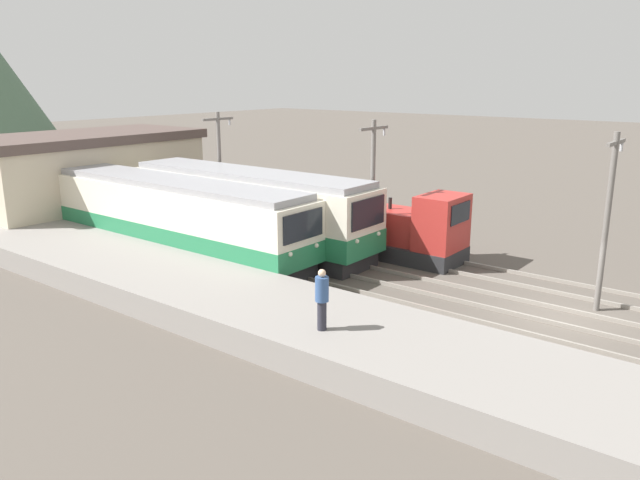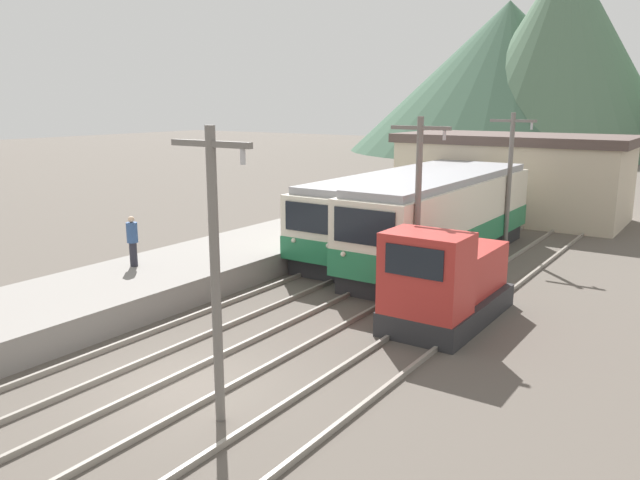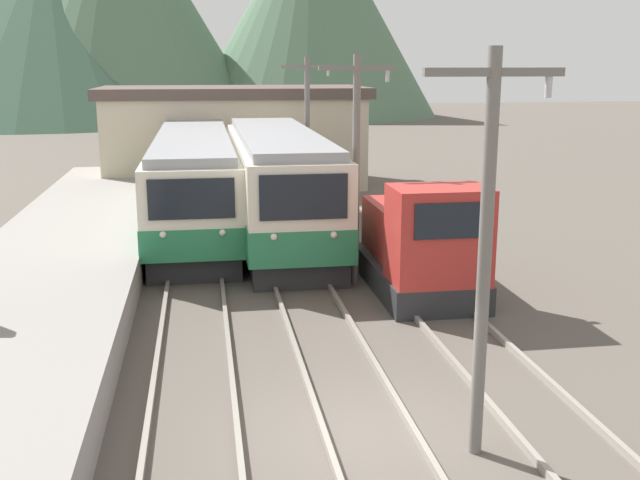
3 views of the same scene
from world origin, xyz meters
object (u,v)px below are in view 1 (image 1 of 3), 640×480
object	(u,v)px
catenary_mast_far	(220,167)
catenary_mast_near	(607,215)
commuter_train_center	(248,212)
catenary_mast_mid	(373,186)
shunting_locomotive	(411,232)
person_on_platform	(322,297)
commuter_train_left	(175,220)

from	to	relation	value
catenary_mast_far	catenary_mast_near	bearing A→B (deg)	-90.00
commuter_train_center	catenary_mast_mid	world-z (taller)	catenary_mast_mid
catenary_mast_near	shunting_locomotive	bearing A→B (deg)	79.64
commuter_train_center	person_on_platform	distance (m)	12.33
commuter_train_left	catenary_mast_mid	distance (m)	8.91
commuter_train_left	shunting_locomotive	world-z (taller)	commuter_train_left
commuter_train_left	catenary_mast_far	world-z (taller)	catenary_mast_far
catenary_mast_mid	catenary_mast_far	xyz separation A→B (m)	(0.00, 9.22, 0.00)
commuter_train_center	catenary_mast_mid	distance (m)	6.23
commuter_train_left	person_on_platform	bearing A→B (deg)	-110.90
catenary_mast_near	catenary_mast_far	size ratio (longest dim) A/B	1.00
shunting_locomotive	person_on_platform	world-z (taller)	shunting_locomotive
commuter_train_center	catenary_mast_near	xyz separation A→B (m)	(1.51, -15.03, 1.65)
commuter_train_left	catenary_mast_mid	bearing A→B (deg)	-60.46
catenary_mast_near	catenary_mast_mid	world-z (taller)	same
commuter_train_left	catenary_mast_far	xyz separation A→B (m)	(4.31, 1.61, 1.74)
shunting_locomotive	catenary_mast_near	distance (m)	8.56
commuter_train_center	catenary_mast_mid	bearing A→B (deg)	-75.45
shunting_locomotive	catenary_mast_mid	size ratio (longest dim) A/B	0.84
commuter_train_left	catenary_mast_far	size ratio (longest dim) A/B	2.46
catenary_mast_mid	person_on_platform	distance (m)	9.83
catenary_mast_near	catenary_mast_mid	xyz separation A→B (m)	(0.00, 9.22, 0.00)
commuter_train_left	catenary_mast_near	xyz separation A→B (m)	(4.31, -16.82, 1.74)
commuter_train_left	catenary_mast_near	size ratio (longest dim) A/B	2.46
commuter_train_center	person_on_platform	xyz separation A→B (m)	(-7.28, -9.95, 0.17)
catenary_mast_near	catenary_mast_mid	distance (m)	9.22
catenary_mast_far	commuter_train_left	bearing A→B (deg)	-159.48
catenary_mast_far	catenary_mast_mid	bearing A→B (deg)	-90.00
shunting_locomotive	person_on_platform	distance (m)	10.75
catenary_mast_near	catenary_mast_mid	bearing A→B (deg)	90.00
catenary_mast_near	catenary_mast_mid	size ratio (longest dim) A/B	1.00
commuter_train_center	catenary_mast_near	size ratio (longest dim) A/B	2.20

